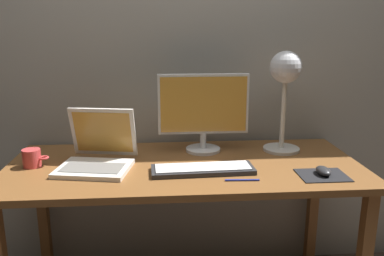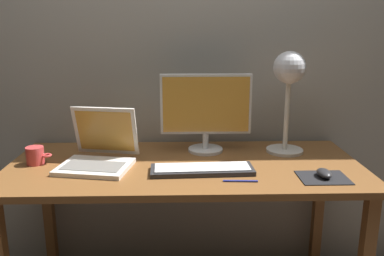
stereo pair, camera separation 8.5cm
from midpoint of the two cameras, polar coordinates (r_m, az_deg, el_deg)
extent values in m
cube|color=#9E998E|center=(2.13, -3.01, 13.01)|extent=(4.80, 0.06, 2.60)
cube|color=brown|center=(1.84, -2.44, -5.53)|extent=(1.60, 0.70, 0.03)
cube|color=brown|center=(2.35, -21.33, -11.71)|extent=(0.05, 0.05, 0.71)
cube|color=brown|center=(2.39, 15.78, -10.84)|extent=(0.05, 0.05, 0.71)
cylinder|color=silver|center=(2.01, 0.37, -3.07)|extent=(0.17, 0.17, 0.01)
cylinder|color=silver|center=(2.00, 0.37, -1.79)|extent=(0.03, 0.03, 0.08)
cube|color=silver|center=(1.95, 0.38, 3.44)|extent=(0.44, 0.03, 0.29)
cube|color=gold|center=(1.94, 0.42, 3.34)|extent=(0.42, 0.00, 0.27)
cube|color=#28282B|center=(1.73, 0.13, -5.95)|extent=(0.45, 0.16, 0.02)
cube|color=silver|center=(1.73, 0.13, -5.58)|extent=(0.41, 0.13, 0.01)
cube|color=silver|center=(1.80, -15.07, -5.60)|extent=(0.34, 0.29, 0.02)
cube|color=slate|center=(1.78, -15.29, -5.46)|extent=(0.28, 0.17, 0.00)
cube|color=silver|center=(1.90, -13.75, -0.54)|extent=(0.31, 0.12, 0.23)
cube|color=gold|center=(1.90, -13.75, -0.54)|extent=(0.27, 0.11, 0.20)
cylinder|color=beige|center=(2.06, 11.40, -2.94)|extent=(0.18, 0.18, 0.01)
cylinder|color=silver|center=(2.01, 11.68, 2.33)|extent=(0.02, 0.02, 0.37)
sphere|color=silver|center=(1.98, 12.00, 8.47)|extent=(0.15, 0.15, 0.15)
sphere|color=#FFEAB2|center=(1.97, 12.02, 7.33)|extent=(0.05, 0.05, 0.05)
cube|color=black|center=(1.76, 16.75, -6.46)|extent=(0.20, 0.16, 0.00)
ellipsoid|color=#28282B|center=(1.76, 16.86, -5.86)|extent=(0.06, 0.10, 0.03)
cylinder|color=#CC3F3F|center=(1.93, -22.99, -3.96)|extent=(0.08, 0.08, 0.08)
torus|color=#CC3F3F|center=(1.92, -21.53, -3.96)|extent=(0.05, 0.05, 0.01)
cylinder|color=#2633A5|center=(1.64, 5.66, -7.39)|extent=(0.14, 0.02, 0.01)
camera|label=1|loc=(0.04, -91.40, -0.36)|focal=37.54mm
camera|label=2|loc=(0.04, 88.60, 0.36)|focal=37.54mm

